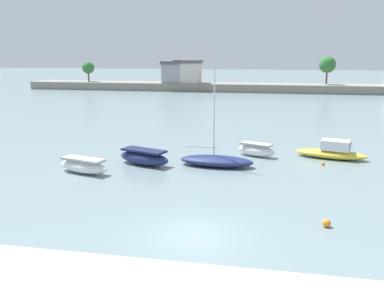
{
  "coord_description": "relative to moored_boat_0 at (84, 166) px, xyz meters",
  "views": [
    {
      "loc": [
        3.38,
        -17.91,
        8.3
      ],
      "look_at": [
        -2.97,
        14.77,
        1.09
      ],
      "focal_mm": 39.5,
      "sensor_mm": 36.0,
      "label": 1
    }
  ],
  "objects": [
    {
      "name": "ground_plane",
      "position": [
        9.58,
        -8.74,
        -0.52
      ],
      "size": [
        400.0,
        400.0,
        0.0
      ],
      "primitive_type": "plane",
      "color": "slate"
    },
    {
      "name": "moored_boat_0",
      "position": [
        0.0,
        0.0,
        0.0
      ],
      "size": [
        4.19,
        2.31,
        1.09
      ],
      "rotation": [
        0.0,
        0.0,
        -0.28
      ],
      "color": "white",
      "rests_on": "ground"
    },
    {
      "name": "moored_boat_1",
      "position": [
        3.5,
        2.99,
        0.05
      ],
      "size": [
        4.59,
        2.94,
        1.19
      ],
      "rotation": [
        0.0,
        0.0,
        -0.35
      ],
      "color": "navy",
      "rests_on": "ground"
    },
    {
      "name": "moored_boat_2",
      "position": [
        8.92,
        3.69,
        -0.1
      ],
      "size": [
        5.64,
        2.44,
        7.18
      ],
      "rotation": [
        0.0,
        0.0,
        -0.05
      ],
      "color": "navy",
      "rests_on": "ground"
    },
    {
      "name": "moored_boat_3",
      "position": [
        11.7,
        7.33,
        0.0
      ],
      "size": [
        3.4,
        2.26,
        1.09
      ],
      "rotation": [
        0.0,
        0.0,
        -0.4
      ],
      "color": "white",
      "rests_on": "ground"
    },
    {
      "name": "moored_boat_4",
      "position": [
        17.72,
        7.8,
        0.03
      ],
      "size": [
        5.8,
        3.06,
        1.5
      ],
      "rotation": [
        0.0,
        0.0,
        -0.24
      ],
      "color": "yellow",
      "rests_on": "ground"
    },
    {
      "name": "mooring_buoy_0",
      "position": [
        15.72,
        -6.52,
        -0.32
      ],
      "size": [
        0.41,
        0.41,
        0.41
      ],
      "primitive_type": "sphere",
      "color": "orange",
      "rests_on": "ground"
    },
    {
      "name": "mooring_buoy_2",
      "position": [
        16.79,
        5.45,
        -0.39
      ],
      "size": [
        0.26,
        0.26,
        0.26
      ],
      "primitive_type": "sphere",
      "color": "orange",
      "rests_on": "ground"
    },
    {
      "name": "mooring_buoy_4",
      "position": [
        -1.52,
        2.24,
        -0.34
      ],
      "size": [
        0.36,
        0.36,
        0.36
      ],
      "primitive_type": "sphere",
      "color": "orange",
      "rests_on": "ground"
    },
    {
      "name": "distant_shoreline",
      "position": [
        12.38,
        67.03,
        1.42
      ],
      "size": [
        104.91,
        7.7,
        7.63
      ],
      "color": "gray",
      "rests_on": "ground"
    }
  ]
}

